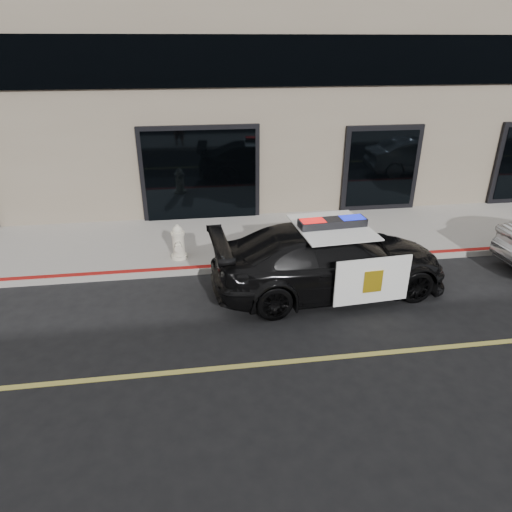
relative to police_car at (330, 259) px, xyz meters
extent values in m
plane|color=black|center=(-1.56, -2.36, -0.75)|extent=(120.00, 120.00, 0.00)
cube|color=gray|center=(-1.56, 2.89, -0.67)|extent=(60.00, 3.50, 0.15)
cube|color=#756856|center=(-1.56, 8.14, 5.25)|extent=(60.00, 7.00, 12.00)
imported|color=black|center=(0.00, 0.00, -0.01)|extent=(2.82, 5.39, 1.47)
cube|color=white|center=(0.57, -1.02, -0.03)|extent=(1.57, 0.15, 0.98)
cube|color=white|center=(0.41, 1.09, -0.03)|extent=(1.57, 0.15, 0.98)
cube|color=white|center=(0.00, 0.00, 0.74)|extent=(1.60, 1.87, 0.02)
cube|color=gold|center=(0.57, -1.05, -0.03)|extent=(0.39, 0.04, 0.47)
cube|color=black|center=(0.00, 0.00, 0.83)|extent=(1.44, 0.47, 0.17)
cube|color=red|center=(-0.43, -0.03, 0.84)|extent=(0.51, 0.36, 0.16)
cube|color=#0C19CC|center=(0.43, 0.03, 0.84)|extent=(0.51, 0.36, 0.16)
cylinder|color=beige|center=(-3.25, 1.80, -0.55)|extent=(0.39, 0.39, 0.09)
cylinder|color=beige|center=(-3.25, 1.80, -0.24)|extent=(0.28, 0.28, 0.54)
cylinder|color=beige|center=(-3.25, 1.80, 0.06)|extent=(0.34, 0.34, 0.07)
sphere|color=beige|center=(-3.25, 1.80, 0.12)|extent=(0.25, 0.25, 0.25)
cylinder|color=beige|center=(-3.25, 1.80, 0.23)|extent=(0.08, 0.08, 0.08)
cylinder|color=beige|center=(-3.25, 1.99, -0.16)|extent=(0.14, 0.13, 0.14)
cylinder|color=beige|center=(-3.25, 1.62, -0.16)|extent=(0.14, 0.13, 0.14)
cylinder|color=beige|center=(-3.25, 1.59, -0.24)|extent=(0.18, 0.15, 0.18)
camera|label=1|loc=(-2.83, -8.50, 4.23)|focal=32.00mm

